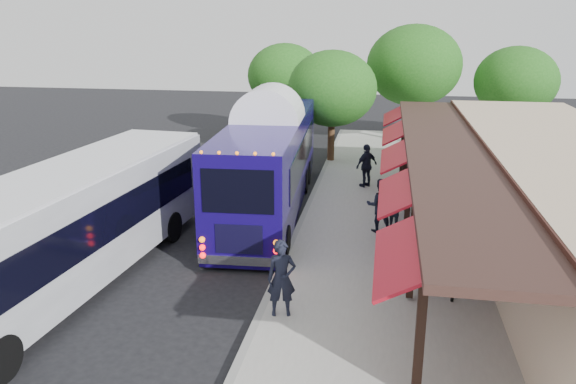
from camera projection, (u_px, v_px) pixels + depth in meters
The scene contains 15 objects.
ground at pixel (269, 293), 15.50m from camera, with size 90.00×90.00×0.00m, color black.
sidewalk at pixel (443, 247), 18.43m from camera, with size 10.00×40.00×0.15m, color #9E9B93.
curb at pixel (294, 238), 19.24m from camera, with size 0.20×40.00×0.16m, color gray.
station_shelter at pixel (560, 202), 17.36m from camera, with size 8.15×20.00×3.60m.
coach_bus at pixel (269, 159), 21.78m from camera, with size 3.24×12.24×3.88m.
city_bus at pixel (68, 224), 15.48m from camera, with size 3.65×12.53×3.32m.
ped_a at pixel (282, 278), 13.80m from camera, with size 0.72×0.47×1.96m, color black.
ped_b at pixel (380, 205), 19.38m from camera, with size 0.93×0.72×1.91m, color black.
ped_c at pixel (367, 166), 24.69m from camera, with size 1.13×0.47×1.92m, color black.
ped_d at pixel (395, 208), 19.50m from camera, with size 1.06×0.61×1.64m, color black.
sign_board at pixel (454, 274), 14.49m from camera, with size 0.16×0.53×1.17m.
tree_left at pixel (332, 89), 28.68m from camera, with size 4.57×4.57×5.85m.
tree_mid at pixel (414, 65), 32.79m from camera, with size 5.53×5.53×7.08m.
tree_right at pixel (516, 82), 31.65m from camera, with size 4.62×4.62×5.91m.
tree_far at pixel (285, 76), 34.87m from camera, with size 4.64×4.64×5.94m.
Camera 1 is at (2.91, -13.72, 7.19)m, focal length 35.00 mm.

